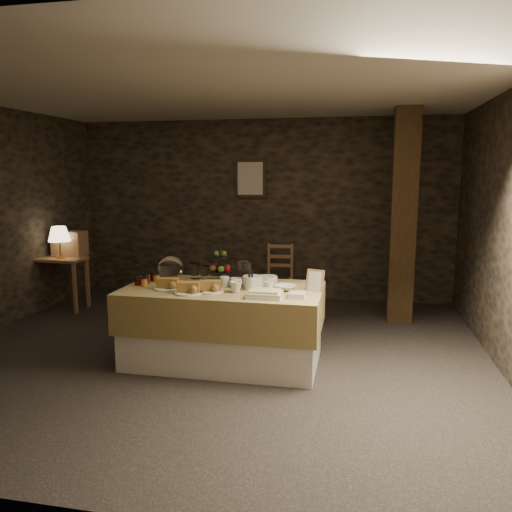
% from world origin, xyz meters
% --- Properties ---
extents(ground_plane, '(5.50, 5.00, 0.01)m').
position_xyz_m(ground_plane, '(0.00, 0.00, 0.00)').
color(ground_plane, black).
rests_on(ground_plane, ground).
extents(room_shell, '(5.52, 5.02, 2.60)m').
position_xyz_m(room_shell, '(0.00, 0.00, 1.56)').
color(room_shell, black).
rests_on(room_shell, ground).
extents(buffet_table, '(1.88, 1.00, 0.74)m').
position_xyz_m(buffet_table, '(0.16, -0.23, 0.43)').
color(buffet_table, white).
rests_on(buffet_table, ground_plane).
extents(console_table, '(0.66, 0.38, 0.71)m').
position_xyz_m(console_table, '(-2.50, 1.20, 0.58)').
color(console_table, brown).
rests_on(console_table, ground_plane).
extents(table_lamp, '(0.29, 0.29, 0.43)m').
position_xyz_m(table_lamp, '(-2.45, 1.15, 1.03)').
color(table_lamp, gold).
rests_on(table_lamp, console_table).
extents(wine_rack, '(0.42, 0.26, 0.34)m').
position_xyz_m(wine_rack, '(-2.45, 1.38, 0.88)').
color(wine_rack, brown).
rests_on(wine_rack, console_table).
extents(chair, '(0.41, 0.39, 0.65)m').
position_xyz_m(chair, '(0.34, 2.17, 0.37)').
color(chair, brown).
rests_on(chair, ground_plane).
extents(timber_column, '(0.30, 0.30, 2.60)m').
position_xyz_m(timber_column, '(1.95, 1.58, 1.30)').
color(timber_column, black).
rests_on(timber_column, ground_plane).
extents(framed_picture, '(0.45, 0.04, 0.55)m').
position_xyz_m(framed_picture, '(-0.15, 2.47, 1.75)').
color(framed_picture, '#31261B').
rests_on(framed_picture, room_shell).
extents(plate_stack_a, '(0.19, 0.19, 0.10)m').
position_xyz_m(plate_stack_a, '(0.43, -0.12, 0.79)').
color(plate_stack_a, silver).
rests_on(plate_stack_a, buffet_table).
extents(plate_stack_b, '(0.20, 0.20, 0.08)m').
position_xyz_m(plate_stack_b, '(0.55, -0.03, 0.79)').
color(plate_stack_b, silver).
rests_on(plate_stack_b, buffet_table).
extents(cutlery_holder, '(0.10, 0.10, 0.12)m').
position_xyz_m(cutlery_holder, '(0.44, -0.27, 0.80)').
color(cutlery_holder, silver).
rests_on(cutlery_holder, buffet_table).
extents(cup_a, '(0.13, 0.13, 0.09)m').
position_xyz_m(cup_a, '(0.28, -0.21, 0.79)').
color(cup_a, silver).
rests_on(cup_a, buffet_table).
extents(cup_b, '(0.13, 0.13, 0.10)m').
position_xyz_m(cup_b, '(0.33, -0.40, 0.80)').
color(cup_b, silver).
rests_on(cup_b, buffet_table).
extents(mug_c, '(0.09, 0.09, 0.09)m').
position_xyz_m(mug_c, '(0.16, -0.18, 0.79)').
color(mug_c, silver).
rests_on(mug_c, buffet_table).
extents(mug_d, '(0.08, 0.08, 0.09)m').
position_xyz_m(mug_d, '(0.61, -0.30, 0.79)').
color(mug_d, silver).
rests_on(mug_d, buffet_table).
extents(bowl, '(0.23, 0.23, 0.05)m').
position_xyz_m(bowl, '(0.76, -0.21, 0.77)').
color(bowl, silver).
rests_on(bowl, buffet_table).
extents(cake_dome, '(0.26, 0.26, 0.26)m').
position_xyz_m(cake_dome, '(-0.45, -0.01, 0.85)').
color(cake_dome, brown).
rests_on(cake_dome, buffet_table).
extents(fruit_stand, '(0.24, 0.24, 0.34)m').
position_xyz_m(fruit_stand, '(0.06, 0.07, 0.88)').
color(fruit_stand, black).
rests_on(fruit_stand, buffet_table).
extents(bread_platter_left, '(0.26, 0.26, 0.11)m').
position_xyz_m(bread_platter_left, '(-0.33, -0.40, 0.78)').
color(bread_platter_left, silver).
rests_on(bread_platter_left, buffet_table).
extents(bread_platter_center, '(0.26, 0.26, 0.11)m').
position_xyz_m(bread_platter_center, '(-0.08, -0.53, 0.78)').
color(bread_platter_center, silver).
rests_on(bread_platter_center, buffet_table).
extents(bread_platter_right, '(0.26, 0.26, 0.11)m').
position_xyz_m(bread_platter_right, '(0.09, -0.42, 0.78)').
color(bread_platter_right, silver).
rests_on(bread_platter_right, buffet_table).
extents(jam_jars, '(0.20, 0.32, 0.07)m').
position_xyz_m(jam_jars, '(-0.63, -0.20, 0.78)').
color(jam_jars, '#4D060A').
rests_on(jam_jars, buffet_table).
extents(tart_dish, '(0.30, 0.22, 0.07)m').
position_xyz_m(tart_dish, '(0.63, -0.54, 0.78)').
color(tart_dish, silver).
rests_on(tart_dish, buffet_table).
extents(square_dish, '(0.14, 0.14, 0.04)m').
position_xyz_m(square_dish, '(0.90, -0.48, 0.77)').
color(square_dish, silver).
rests_on(square_dish, buffet_table).
extents(menu_frame, '(0.18, 0.12, 0.22)m').
position_xyz_m(menu_frame, '(1.03, -0.19, 0.83)').
color(menu_frame, brown).
rests_on(menu_frame, buffet_table).
extents(storage_jar_a, '(0.10, 0.10, 0.16)m').
position_xyz_m(storage_jar_a, '(-0.23, 0.11, 0.82)').
color(storage_jar_a, white).
rests_on(storage_jar_a, buffet_table).
extents(storage_jar_b, '(0.09, 0.09, 0.14)m').
position_xyz_m(storage_jar_b, '(-0.10, 0.08, 0.81)').
color(storage_jar_b, white).
rests_on(storage_jar_b, buffet_table).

